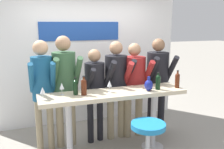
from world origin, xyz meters
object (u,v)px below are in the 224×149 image
at_px(wine_glass_0, 62,86).
at_px(decorative_vase, 149,85).
at_px(wine_bottle_2, 75,87).
at_px(person_center_right, 134,80).
at_px(wine_bottle_1, 84,86).
at_px(wine_glass_1, 43,91).
at_px(tasting_table, 114,103).
at_px(bar_stool, 148,140).
at_px(person_center_left, 95,86).
at_px(wine_bottle_3, 158,81).
at_px(wine_glass_2, 109,84).
at_px(person_left, 65,79).
at_px(person_far_left, 42,83).
at_px(person_center, 116,80).
at_px(person_right, 158,76).
at_px(wine_bottle_0, 177,80).

relative_size(wine_glass_0, decorative_vase, 0.80).
bearing_deg(wine_bottle_2, person_center_right, 22.35).
height_order(wine_bottle_1, wine_glass_1, wine_bottle_1).
relative_size(tasting_table, wine_bottle_2, 8.58).
xyz_separation_m(bar_stool, wine_glass_0, (-1.01, 0.73, 0.65)).
bearing_deg(wine_bottle_1, wine_bottle_2, 155.55).
height_order(person_center_left, wine_glass_0, person_center_left).
distance_m(wine_bottle_3, wine_glass_2, 0.76).
xyz_separation_m(person_left, decorative_vase, (1.16, -0.64, -0.04)).
xyz_separation_m(person_far_left, person_left, (0.35, 0.04, 0.02)).
height_order(wine_glass_2, decorative_vase, decorative_vase).
distance_m(person_center, person_right, 0.80).
bearing_deg(wine_glass_2, wine_bottle_1, -176.78).
relative_size(person_right, wine_bottle_3, 6.50).
height_order(person_far_left, person_center_right, person_far_left).
bearing_deg(bar_stool, person_far_left, 137.87).
bearing_deg(person_center, bar_stool, -93.68).
relative_size(wine_bottle_3, decorative_vase, 1.23).
bearing_deg(person_center_right, wine_glass_0, -163.35).
relative_size(person_far_left, wine_bottle_2, 6.92).
height_order(person_center_left, wine_bottle_2, person_center_left).
bearing_deg(person_center_left, person_left, 169.03).
relative_size(person_right, wine_glass_2, 9.91).
xyz_separation_m(person_center_left, wine_bottle_3, (0.84, -0.61, 0.14)).
bearing_deg(person_center_left, wine_glass_1, -156.95).
relative_size(person_far_left, person_center_left, 1.10).
bearing_deg(person_center_left, wine_glass_2, -91.17).
bearing_deg(wine_bottle_3, decorative_vase, -171.69).
bearing_deg(person_center_right, person_left, 178.04).
relative_size(bar_stool, person_right, 0.42).
xyz_separation_m(person_center, wine_bottle_0, (0.80, -0.63, 0.08)).
xyz_separation_m(person_center, wine_glass_0, (-0.99, -0.44, 0.07)).
distance_m(person_left, person_center_left, 0.52).
bearing_deg(person_far_left, person_center_right, 2.33).
xyz_separation_m(person_center_left, wine_glass_1, (-0.88, -0.58, 0.14)).
distance_m(tasting_table, person_left, 0.89).
bearing_deg(tasting_table, wine_bottle_1, -178.92).
height_order(wine_bottle_2, wine_glass_2, wine_bottle_2).
bearing_deg(decorative_vase, person_center_left, 136.19).
height_order(person_center, wine_bottle_3, person_center).
distance_m(person_center_right, person_right, 0.48).
bearing_deg(person_left, wine_bottle_2, -84.50).
bearing_deg(wine_glass_0, person_far_left, 120.97).
xyz_separation_m(tasting_table, person_left, (-0.64, 0.53, 0.30)).
distance_m(bar_stool, person_right, 1.52).
bearing_deg(person_right, wine_bottle_0, -88.63).
relative_size(bar_stool, wine_glass_1, 4.14).
relative_size(person_far_left, person_right, 1.01).
relative_size(tasting_table, wine_bottle_1, 7.92).
bearing_deg(decorative_vase, wine_bottle_0, 1.94).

